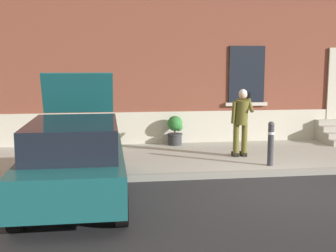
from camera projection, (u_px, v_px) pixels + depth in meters
name	position (u px, v px, depth m)	size (l,w,h in m)	color
ground_plane	(287.00, 188.00, 8.85)	(80.00, 80.00, 0.00)	#232326
sidewalk	(244.00, 156.00, 11.58)	(24.00, 3.60, 0.15)	#99968E
curb_edge	(270.00, 173.00, 9.76)	(24.00, 0.12, 0.15)	gray
building_facade	(223.00, 25.00, 13.50)	(24.00, 1.52, 7.50)	brown
hatchback_car_teal	(75.00, 159.00, 7.92)	(1.81, 4.07, 2.34)	#165156
bollard_near_person	(271.00, 142.00, 10.09)	(0.15, 0.15, 1.04)	#333338
bollard_far_left	(84.00, 147.00, 9.50)	(0.15, 0.15, 1.04)	#333338
person_on_phone	(241.00, 118.00, 10.97)	(0.51, 0.51, 1.74)	#514C1E
planter_olive	(103.00, 133.00, 12.06)	(0.44, 0.44, 0.86)	#606B38
planter_charcoal	(175.00, 130.00, 12.69)	(0.44, 0.44, 0.86)	#2D2D30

